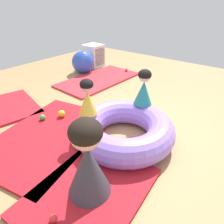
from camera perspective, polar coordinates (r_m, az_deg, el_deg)
ground_plane at (r=2.80m, az=1.64°, el=-6.43°), size 8.00×8.00×0.00m
gym_mat_near_left at (r=2.88m, az=-17.11°, el=-6.31°), size 1.95×1.55×0.04m
gym_mat_front at (r=4.63m, az=-3.73°, el=9.05°), size 1.89×1.02×0.04m
gym_mat_far_left at (r=2.12m, az=-6.12°, el=-21.14°), size 1.33×1.05×0.04m
inflatable_cushion at (r=2.62m, az=3.45°, el=-4.86°), size 1.27×1.27×0.34m
child_in_teal at (r=2.79m, az=8.86°, el=6.75°), size 0.32×0.32×0.49m
child_in_yellow at (r=2.53m, az=-6.89°, el=4.08°), size 0.32×0.32×0.46m
adult_seated at (r=1.82m, az=-6.82°, el=-13.09°), size 0.56×0.56×0.79m
play_ball_pink at (r=5.11m, az=4.08°, el=11.74°), size 0.08×0.08×0.08m
play_ball_red at (r=1.94m, az=-16.03°, el=-26.66°), size 0.07×0.07×0.07m
play_ball_yellow at (r=3.19m, az=-13.89°, el=-0.48°), size 0.11×0.11×0.11m
play_ball_green at (r=3.20m, az=-18.85°, el=-1.42°), size 0.08×0.08×0.08m
exercise_ball_large at (r=5.09m, az=-8.12°, el=13.62°), size 0.53×0.53×0.53m
storage_cube at (r=5.57m, az=-4.97°, el=15.39°), size 0.44×0.44×0.56m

